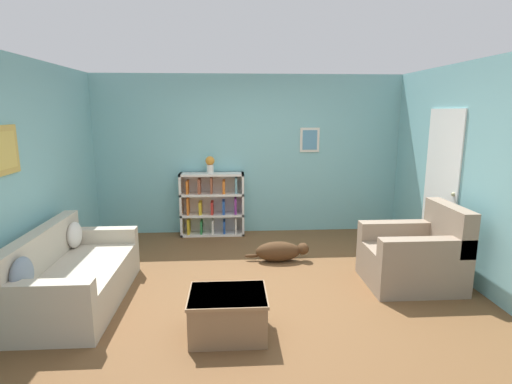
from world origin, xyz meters
The scene contains 10 objects.
ground_plane centered at (0.00, 0.00, 0.00)m, with size 14.00×14.00×0.00m, color brown.
wall_back centered at (0.00, 2.25, 1.30)m, with size 5.60×0.13×2.60m.
wall_left centered at (-2.55, 0.00, 1.30)m, with size 0.13×5.00×2.60m.
wall_right centered at (2.55, 0.02, 1.29)m, with size 0.16×5.00×2.60m.
couch centered at (-2.00, -0.27, 0.29)m, with size 0.88×1.76×0.80m.
bookshelf centered at (-0.62, 2.06, 0.51)m, with size 1.04×0.28×1.03m.
recliner_chair centered at (1.86, -0.05, 0.34)m, with size 1.03×0.86×0.96m.
coffee_table centered at (-0.34, -1.00, 0.22)m, with size 0.71×0.56×0.40m.
dog centered at (0.35, 0.78, 0.14)m, with size 0.88×0.25×0.28m.
vase centered at (-0.64, 2.04, 1.19)m, with size 0.15×0.15×0.28m.
Camera 1 is at (-0.30, -4.36, 2.03)m, focal length 28.00 mm.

